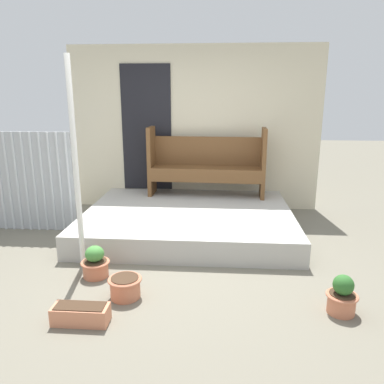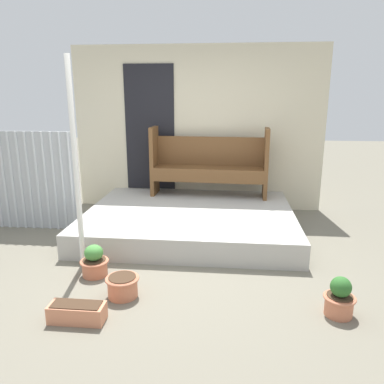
{
  "view_description": "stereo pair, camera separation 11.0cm",
  "coord_description": "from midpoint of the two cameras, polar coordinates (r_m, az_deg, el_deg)",
  "views": [
    {
      "loc": [
        0.5,
        -3.79,
        1.86
      ],
      "look_at": [
        0.19,
        0.39,
        0.75
      ],
      "focal_mm": 35.0,
      "sensor_mm": 36.0,
      "label": 1
    },
    {
      "loc": [
        0.61,
        -3.78,
        1.86
      ],
      "look_at": [
        0.19,
        0.39,
        0.75
      ],
      "focal_mm": 35.0,
      "sensor_mm": 36.0,
      "label": 2
    }
  ],
  "objects": [
    {
      "name": "flower_pot_middle",
      "position": [
        3.67,
        -9.67,
        -13.86
      ],
      "size": [
        0.32,
        0.32,
        0.2
      ],
      "color": "#C67251",
      "rests_on": "ground_plane"
    },
    {
      "name": "house_wall",
      "position": [
        6.12,
        1.01,
        9.53
      ],
      "size": [
        4.01,
        0.08,
        2.6
      ],
      "color": "beige",
      "rests_on": "ground_plane"
    },
    {
      "name": "support_post",
      "position": [
        4.08,
        -16.55,
        3.72
      ],
      "size": [
        0.06,
        0.06,
        2.24
      ],
      "color": "white",
      "rests_on": "ground_plane"
    },
    {
      "name": "ground_plane",
      "position": [
        4.26,
        -2.41,
        -11.14
      ],
      "size": [
        24.0,
        24.0,
        0.0
      ],
      "primitive_type": "plane",
      "color": "#706B5B"
    },
    {
      "name": "bench",
      "position": [
        5.83,
        3.18,
        4.63
      ],
      "size": [
        1.8,
        0.47,
        1.06
      ],
      "rotation": [
        0.0,
        0.0,
        -0.04
      ],
      "color": "brown",
      "rests_on": "porch_slab"
    },
    {
      "name": "flower_pot_left",
      "position": [
        4.1,
        -13.89,
        -10.35
      ],
      "size": [
        0.3,
        0.3,
        0.34
      ],
      "color": "#C67251",
      "rests_on": "ground_plane"
    },
    {
      "name": "planter_box_rect",
      "position": [
        3.42,
        -16.17,
        -17.22
      ],
      "size": [
        0.47,
        0.18,
        0.16
      ],
      "color": "tan",
      "rests_on": "ground_plane"
    },
    {
      "name": "flower_pot_right",
      "position": [
        3.58,
        22.42,
        -14.81
      ],
      "size": [
        0.27,
        0.27,
        0.36
      ],
      "color": "#C67251",
      "rests_on": "ground_plane"
    },
    {
      "name": "porch_slab",
      "position": [
        5.22,
        0.31,
        -4.31
      ],
      "size": [
        2.81,
        2.26,
        0.3
      ],
      "color": "#B2AFA8",
      "rests_on": "ground_plane"
    }
  ]
}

